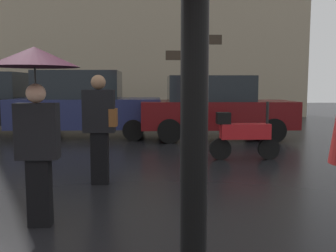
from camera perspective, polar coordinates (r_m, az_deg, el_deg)
pedestrian_with_umbrella at (r=4.32m, az=-19.64°, el=5.65°), size 0.97×0.97×2.00m
pedestrian_with_bag at (r=6.00m, az=-10.39°, el=0.48°), size 0.53×0.24×1.75m
parked_scooter at (r=8.04m, az=11.38°, el=-1.15°), size 1.50×0.32×1.23m
parked_car_left at (r=11.66m, az=-12.65°, el=3.28°), size 4.47×2.05×2.00m
parked_car_right at (r=11.11m, az=7.11°, el=2.98°), size 4.42×2.04×1.85m
street_signpost at (r=7.26m, az=3.81°, el=6.78°), size 1.08×0.08×2.70m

